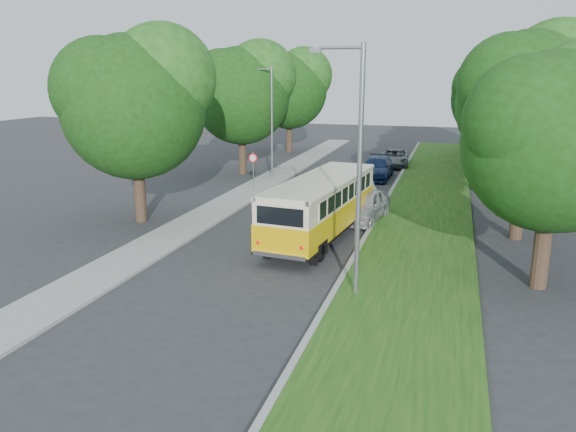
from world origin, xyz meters
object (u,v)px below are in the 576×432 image
(car_silver, at_px, (363,206))
(lamppost_far, at_px, (270,120))
(car_white, at_px, (360,186))
(lamppost_near, at_px, (357,164))
(vintage_bus, at_px, (321,208))
(car_grey, at_px, (394,158))
(car_blue, at_px, (377,168))

(car_silver, bearing_deg, lamppost_far, 139.36)
(car_white, bearing_deg, lamppost_near, -99.74)
(lamppost_far, xyz_separation_m, vintage_bus, (6.37, -12.32, -2.73))
(lamppost_near, xyz_separation_m, lamppost_far, (-8.91, 18.50, -0.25))
(lamppost_far, distance_m, car_grey, 11.89)
(lamppost_far, distance_m, car_white, 8.13)
(lamppost_near, height_order, lamppost_far, lamppost_near)
(vintage_bus, relative_size, car_white, 2.45)
(car_white, height_order, car_blue, car_blue)
(lamppost_near, distance_m, vintage_bus, 7.32)
(car_silver, bearing_deg, car_white, 108.85)
(car_white, bearing_deg, vintage_bus, -109.77)
(lamppost_far, height_order, car_white, lamppost_far)
(lamppost_near, relative_size, car_grey, 1.70)
(car_blue, bearing_deg, lamppost_near, -83.41)
(vintage_bus, distance_m, car_white, 9.20)
(vintage_bus, xyz_separation_m, car_white, (0.26, 9.17, -0.75))
(lamppost_far, bearing_deg, vintage_bus, -62.63)
(lamppost_near, height_order, car_blue, lamppost_near)
(car_white, bearing_deg, lamppost_far, 136.46)
(vintage_bus, xyz_separation_m, car_blue, (0.38, 15.27, -0.66))
(lamppost_far, relative_size, car_silver, 1.66)
(lamppost_far, xyz_separation_m, car_white, (6.63, -3.15, -3.49))
(car_blue, xyz_separation_m, car_grey, (0.62, 5.70, -0.07))
(lamppost_near, relative_size, vintage_bus, 0.86)
(vintage_bus, bearing_deg, lamppost_far, 123.61)
(car_white, xyz_separation_m, car_blue, (0.12, 6.10, 0.10))
(lamppost_near, height_order, car_silver, lamppost_near)
(vintage_bus, height_order, car_white, vintage_bus)
(vintage_bus, distance_m, car_grey, 21.01)
(vintage_bus, bearing_deg, car_grey, 93.52)
(lamppost_near, relative_size, car_white, 2.11)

